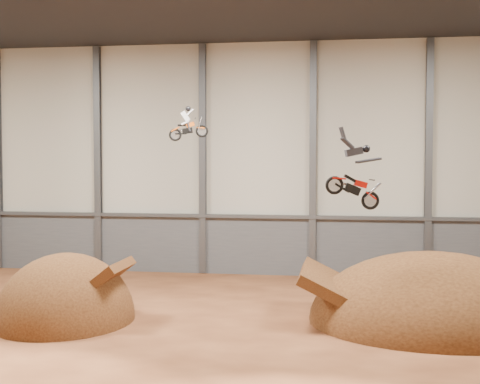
{
  "coord_description": "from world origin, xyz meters",
  "views": [
    {
      "loc": [
        5.01,
        -25.01,
        7.12
      ],
      "look_at": [
        0.6,
        4.0,
        5.59
      ],
      "focal_mm": 50.0,
      "sensor_mm": 36.0,
      "label": 1
    }
  ],
  "objects_px": {
    "fmx_rider_a": "(190,121)",
    "fmx_rider_b": "(349,168)",
    "takeoff_ramp": "(65,321)",
    "landing_ramp": "(433,323)"
  },
  "relations": [
    {
      "from": "fmx_rider_b",
      "to": "landing_ramp",
      "type": "bearing_deg",
      "value": 21.79
    },
    {
      "from": "fmx_rider_a",
      "to": "takeoff_ramp",
      "type": "bearing_deg",
      "value": -157.67
    },
    {
      "from": "fmx_rider_a",
      "to": "fmx_rider_b",
      "type": "distance_m",
      "value": 8.73
    },
    {
      "from": "takeoff_ramp",
      "to": "landing_ramp",
      "type": "distance_m",
      "value": 15.9
    },
    {
      "from": "takeoff_ramp",
      "to": "fmx_rider_a",
      "type": "relative_size",
      "value": 3.71
    },
    {
      "from": "landing_ramp",
      "to": "fmx_rider_a",
      "type": "distance_m",
      "value": 14.22
    },
    {
      "from": "landing_ramp",
      "to": "fmx_rider_a",
      "type": "relative_size",
      "value": 5.77
    },
    {
      "from": "landing_ramp",
      "to": "fmx_rider_b",
      "type": "relative_size",
      "value": 3.5
    },
    {
      "from": "takeoff_ramp",
      "to": "fmx_rider_a",
      "type": "xyz_separation_m",
      "value": [
        4.73,
        3.64,
        8.81
      ]
    },
    {
      "from": "fmx_rider_a",
      "to": "fmx_rider_b",
      "type": "bearing_deg",
      "value": -44.37
    }
  ]
}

